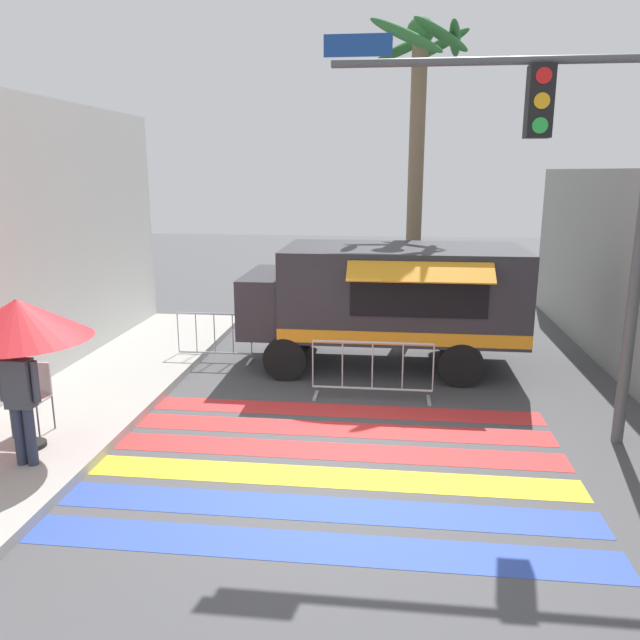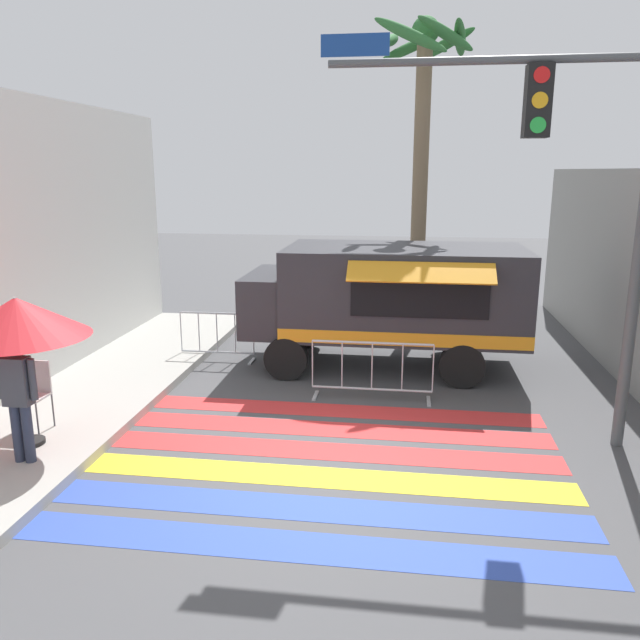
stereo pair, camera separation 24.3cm
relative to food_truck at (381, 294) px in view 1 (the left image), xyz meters
The scene contains 10 objects.
ground_plane 4.91m from the food_truck, 97.01° to the right, with size 60.00×60.00×0.00m, color #4C4C4F.
crosswalk_painted 4.68m from the food_truck, 97.37° to the right, with size 6.40×4.36×0.01m.
food_truck is the anchor object (origin of this frame).
traffic_signal_pole 4.79m from the food_truck, 51.24° to the right, with size 4.33×0.29×5.61m.
patio_umbrella 6.55m from the food_truck, 134.58° to the right, with size 1.84×1.84×2.05m.
folding_chair 6.39m from the food_truck, 139.25° to the right, with size 0.42×0.42×1.00m.
vendor_person 6.76m from the food_truck, 130.22° to the right, with size 0.53×0.22×1.65m.
barricade_front 2.14m from the food_truck, 92.44° to the right, with size 2.05×0.44×1.02m.
barricade_side 3.47m from the food_truck, behind, with size 1.54×0.44×1.02m.
palm_tree 4.45m from the food_truck, 75.74° to the left, with size 2.33×2.46×7.04m.
Camera 1 is at (0.76, -7.34, 3.80)m, focal length 35.00 mm.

